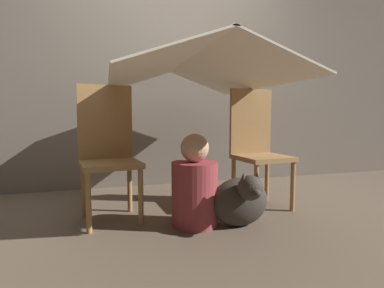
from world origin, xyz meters
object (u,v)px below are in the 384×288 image
Objects in this scene: chair_left at (108,148)px; dog at (241,200)px; person_front at (195,187)px; chair_right at (257,144)px.

dog is (0.84, -0.43, -0.33)m from chair_left.
dog is (0.29, -0.12, -0.08)m from person_front.
chair_right is at bearing -8.33° from chair_left.
dog is at bearing -133.98° from chair_right.
person_front reaches higher than dog.
chair_left is 0.68m from person_front.
person_front is at bearing -37.87° from chair_left.
chair_right is (1.19, 0.00, 0.00)m from chair_left.
chair_right is at bearing 51.58° from dog.
person_front is at bearing -159.08° from chair_right.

